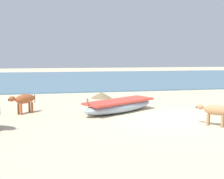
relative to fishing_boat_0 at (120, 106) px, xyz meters
name	(u,v)px	position (x,y,z in m)	size (l,w,h in m)	color
ground	(165,118)	(1.27, -1.12, -0.24)	(80.00, 80.00, 0.00)	beige
sea_water	(96,78)	(1.27, 15.47, -0.20)	(60.00, 20.00, 0.08)	slate
fishing_boat_0	(120,106)	(0.00, 0.00, 0.00)	(3.08, 2.33, 0.63)	#8CA5B7
calf_near_rust	(24,100)	(-3.28, 0.40, 0.25)	(0.91, 0.80, 0.68)	#9E4C28
calf_far_tan	(215,111)	(2.21, -2.42, 0.20)	(0.77, 0.78, 0.61)	tan
debris_pile_1	(101,95)	(-0.11, 3.45, -0.10)	(1.00, 1.00, 0.28)	#7A6647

